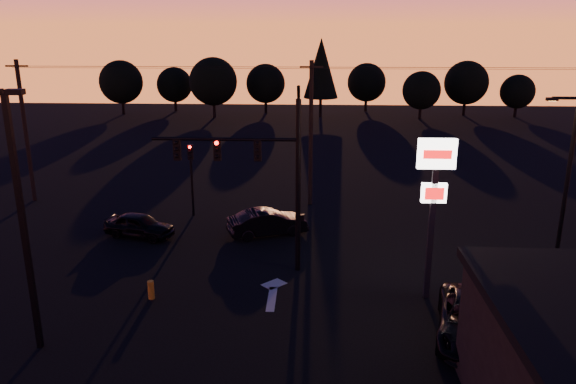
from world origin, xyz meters
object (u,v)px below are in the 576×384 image
pylon_sign (434,185)px  bollard (151,290)px  car_left (139,225)px  car_mid (267,222)px  parking_lot_light (21,207)px  streetlight (566,174)px  suv_parked (472,320)px  traffic_signal_mast (262,167)px  secondary_signal (191,169)px

pylon_sign → bollard: (-11.55, -0.69, -4.51)m
car_left → car_mid: car_mid is taller
parking_lot_light → car_mid: size_ratio=2.12×
streetlight → parking_lot_light: bearing=-158.3°
car_left → suv_parked: size_ratio=0.73×
streetlight → suv_parked: streetlight is taller
traffic_signal_mast → secondary_signal: size_ratio=1.97×
parking_lot_light → bollard: (2.95, 3.81, -4.87)m
pylon_sign → bollard: size_ratio=8.48×
parking_lot_light → car_left: bearing=88.3°
pylon_sign → bollard: pylon_sign is taller
traffic_signal_mast → car_mid: traffic_signal_mast is taller
traffic_signal_mast → car_left: size_ratio=2.24×
parking_lot_light → bollard: size_ratio=11.39×
secondary_signal → suv_parked: size_ratio=0.84×
secondary_signal → car_left: (-2.18, -3.62, -2.21)m
traffic_signal_mast → car_left: traffic_signal_mast is taller
secondary_signal → suv_parked: secondary_signal is taller
secondary_signal → car_mid: bearing=-32.6°
bollard → secondary_signal: bearing=92.4°
parking_lot_light → bollard: parking_lot_light is taller
car_left → car_mid: (6.90, 0.60, 0.06)m
traffic_signal_mast → suv_parked: (8.11, -5.66, -4.21)m
bollard → car_left: (-2.62, 7.06, 0.25)m
traffic_signal_mast → streetlight: 14.10m
parking_lot_light → traffic_signal_mast: bearing=43.4°
bollard → suv_parked: 12.82m
pylon_sign → parking_lot_light: bearing=-162.8°
traffic_signal_mast → pylon_sign: size_ratio=1.26×
parking_lot_light → suv_parked: bearing=4.9°
secondary_signal → streetlight: bearing=-17.6°
bollard → car_left: 7.53m
suv_parked → bollard: bearing=-177.8°
traffic_signal_mast → streetlight: bearing=6.1°
traffic_signal_mast → pylon_sign: traffic_signal_mast is taller
suv_parked → secondary_signal: bearing=148.1°
secondary_signal → bollard: (0.45, -10.67, -2.46)m
car_left → car_mid: 6.93m
parking_lot_light → car_left: 11.81m
pylon_sign → streetlight: bearing=30.1°
secondary_signal → pylon_sign: bearing=-39.8°
streetlight → suv_parked: size_ratio=1.54×
car_left → suv_parked: bearing=-105.9°
suv_parked → pylon_sign: bearing=121.2°
traffic_signal_mast → car_mid: size_ratio=1.99×
secondary_signal → pylon_sign: 15.75m
traffic_signal_mast → suv_parked: 10.75m
pylon_sign → car_left: 16.12m
traffic_signal_mast → car_mid: bearing=92.3°
parking_lot_light → suv_parked: (15.52, 1.33, -4.55)m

